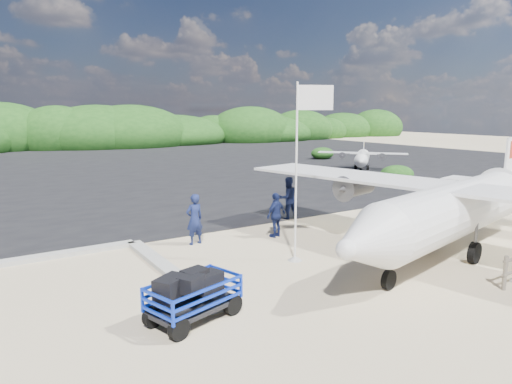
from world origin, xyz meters
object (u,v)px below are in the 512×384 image
Objects in this scene: crew_a at (194,219)px; crew_c at (276,215)px; aircraft_large at (290,171)px; signboard at (372,249)px; baggage_cart at (194,320)px; crew_b at (288,198)px; flagpole at (295,260)px.

crew_a is 3.30m from crew_c.
crew_a is at bearing -31.00° from crew_c.
aircraft_large reaches higher than crew_c.
signboard is 3.95m from crew_c.
baggage_cart is at bearing 23.68° from crew_c.
crew_c reaches higher than signboard.
aircraft_large is at bearing 32.09° from baggage_cart.
crew_b is 3.22m from crew_c.
flagpole is 3.57× the size of signboard.
crew_b is at bearing 25.38° from baggage_cart.
aircraft_large reaches higher than crew_a.
baggage_cart is 11.05m from crew_b.
crew_a is at bearing 31.58° from aircraft_large.
signboard is 6.72m from crew_a.
signboard is 21.77m from aircraft_large.
crew_c is (5.95, 5.05, 0.91)m from baggage_cart.
crew_c is (3.20, -0.82, -0.07)m from crew_a.
flagpole is 23.13m from aircraft_large.
aircraft_large is (12.56, 15.86, -0.91)m from crew_c.
crew_c is at bearing 23.93° from baggage_cart.
signboard is at bearing 95.19° from crew_b.
crew_a is (-2.04, 3.59, 0.97)m from flagpole.
crew_c is at bearing 112.06° from signboard.
aircraft_large is (10.47, 19.09, 0.00)m from signboard.
crew_c is at bearing 52.31° from crew_b.
baggage_cart is at bearing -178.02° from signboard.
flagpole reaches higher than baggage_cart.
signboard reaches higher than baggage_cart.
crew_b is at bearing -151.35° from crew_c.
crew_b reaches higher than baggage_cart.
crew_b is at bearing 77.37° from signboard.
flagpole is at bearing 50.77° from crew_c.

